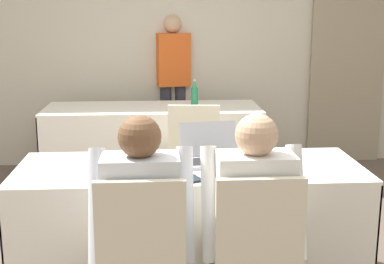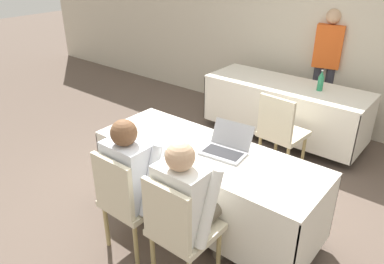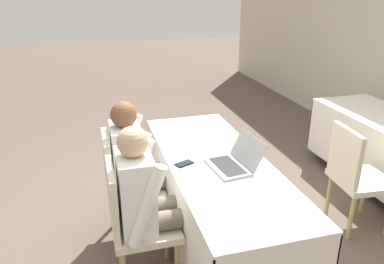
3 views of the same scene
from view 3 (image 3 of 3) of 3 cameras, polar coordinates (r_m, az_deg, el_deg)
The scene contains 12 objects.
ground_plane at distance 3.23m, azimuth 3.46°, elevation -16.20°, with size 24.00×24.00×0.00m, color brown.
conference_table_near at distance 2.92m, azimuth 3.71°, elevation -7.47°, with size 2.03×0.73×0.74m.
laptop at distance 2.73m, azimuth 6.37°, elevation -4.54°, with size 0.39×0.36×0.22m.
cell_phone at distance 2.77m, azimuth -1.20°, elevation -4.84°, with size 0.12×0.15×0.01m.
paper_beside_laptop at distance 3.16m, azimuth 1.34°, elevation -1.42°, with size 0.26×0.33×0.00m.
paper_centre_table at distance 2.82m, azimuth 5.39°, elevation -4.49°, with size 0.28×0.34×0.00m.
paper_left_edge at distance 3.53m, azimuth 2.26°, elevation 1.10°, with size 0.29×0.35×0.00m.
chair_near_left at distance 3.05m, azimuth -10.16°, elevation -7.52°, with size 0.44×0.44×0.91m.
chair_near_right at distance 2.60m, azimuth -8.87°, elevation -13.12°, with size 0.44×0.44×0.91m.
chair_far_spare at distance 3.41m, azimuth 23.65°, elevation -5.85°, with size 0.48×0.48×0.91m.
person_checkered_shirt at distance 2.99m, azimuth -8.38°, elevation -4.62°, with size 0.50×0.52×1.17m.
person_white_shirt at distance 2.52m, azimuth -6.70°, elevation -9.85°, with size 0.50×0.52×1.17m.
Camera 3 is at (2.40, -0.86, 1.98)m, focal length 35.00 mm.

